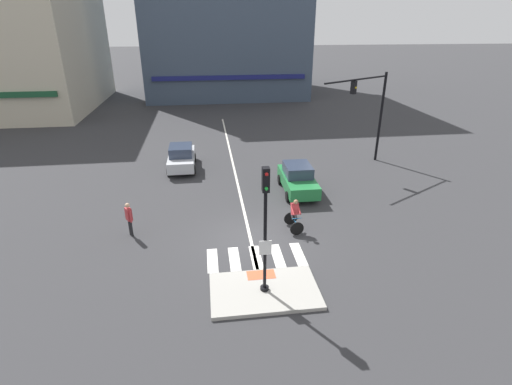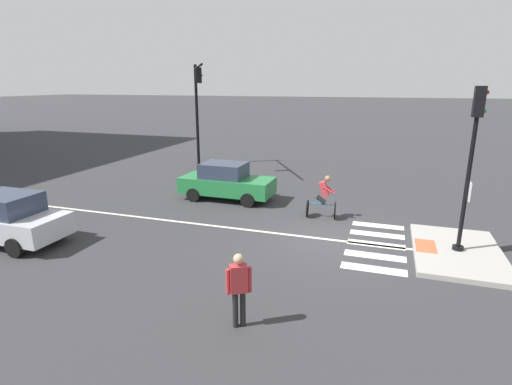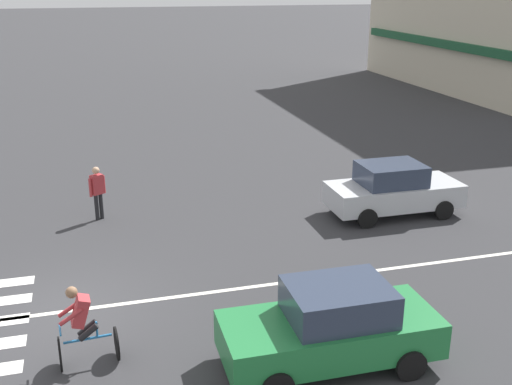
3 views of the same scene
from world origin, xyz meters
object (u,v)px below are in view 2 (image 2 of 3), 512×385
(signal_pole, at_px, (472,155))
(pedestrian_at_curb_left, at_px, (239,285))
(car_silver_westbound_far, at_px, (5,219))
(cyclist, at_px, (323,196))
(car_green_eastbound_mid, at_px, (226,182))
(traffic_light_mast, at_px, (198,99))

(signal_pole, relative_size, pedestrian_at_curb_left, 2.88)
(car_silver_westbound_far, relative_size, cyclist, 2.44)
(car_green_eastbound_mid, height_order, pedestrian_at_curb_left, pedestrian_at_curb_left)
(pedestrian_at_curb_left, bearing_deg, signal_pole, -41.91)
(signal_pole, relative_size, car_silver_westbound_far, 1.17)
(car_green_eastbound_mid, bearing_deg, car_silver_westbound_far, 144.88)
(cyclist, bearing_deg, pedestrian_at_curb_left, 175.97)
(cyclist, bearing_deg, car_silver_westbound_far, 121.24)
(signal_pole, relative_size, cyclist, 2.86)
(car_green_eastbound_mid, xyz_separation_m, car_silver_westbound_far, (-6.90, 4.85, 0.00))
(car_silver_westbound_far, bearing_deg, traffic_light_mast, -3.03)
(car_silver_westbound_far, distance_m, pedestrian_at_curb_left, 9.04)
(traffic_light_mast, relative_size, car_silver_westbound_far, 1.50)
(traffic_light_mast, bearing_deg, pedestrian_at_curb_left, -151.07)
(signal_pole, height_order, traffic_light_mast, traffic_light_mast)
(traffic_light_mast, distance_m, pedestrian_at_curb_left, 17.12)
(traffic_light_mast, distance_m, cyclist, 11.65)
(traffic_light_mast, bearing_deg, car_silver_westbound_far, 176.97)
(signal_pole, height_order, car_green_eastbound_mid, signal_pole)
(car_silver_westbound_far, height_order, pedestrian_at_curb_left, pedestrian_at_curb_left)
(signal_pole, relative_size, traffic_light_mast, 0.78)
(car_green_eastbound_mid, relative_size, pedestrian_at_curb_left, 2.47)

